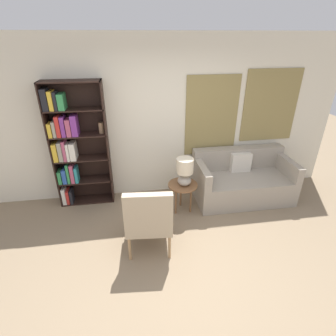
# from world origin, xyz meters

# --- Properties ---
(ground_plane) EXTENTS (14.00, 14.00, 0.00)m
(ground_plane) POSITION_xyz_m (0.00, 0.00, 0.00)
(ground_plane) COLOR #847056
(wall_back) EXTENTS (6.40, 0.08, 2.70)m
(wall_back) POSITION_xyz_m (0.07, 2.03, 1.36)
(wall_back) COLOR silver
(wall_back) RESTS_ON ground_plane
(bookshelf) EXTENTS (0.89, 0.30, 2.06)m
(bookshelf) POSITION_xyz_m (-1.40, 1.85, 1.07)
(bookshelf) COLOR black
(bookshelf) RESTS_ON ground_plane
(armchair) EXTENTS (0.65, 0.68, 0.99)m
(armchair) POSITION_xyz_m (-0.31, 0.46, 0.56)
(armchair) COLOR tan
(armchair) RESTS_ON ground_plane
(couch) EXTENTS (1.66, 0.87, 0.84)m
(couch) POSITION_xyz_m (1.45, 1.57, 0.32)
(couch) COLOR #9E9384
(couch) RESTS_ON ground_plane
(side_table) EXTENTS (0.48, 0.48, 0.50)m
(side_table) POSITION_xyz_m (0.32, 1.30, 0.44)
(side_table) COLOR brown
(side_table) RESTS_ON ground_plane
(table_lamp) EXTENTS (0.27, 0.27, 0.46)m
(table_lamp) POSITION_xyz_m (0.33, 1.27, 0.76)
(table_lamp) COLOR #A59E93
(table_lamp) RESTS_ON side_table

